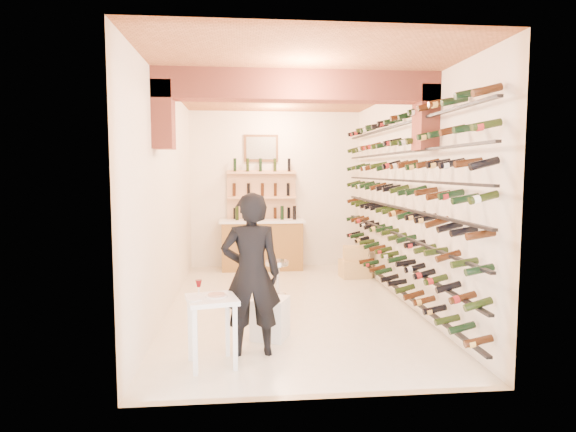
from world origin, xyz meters
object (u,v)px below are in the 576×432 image
object	(u,v)px
white_stool	(270,318)
person	(251,274)
crate_lower	(355,269)
back_counter	(262,243)
chrome_barstool	(277,281)
tasting_table	(212,310)
wine_rack	(392,200)

from	to	relation	value
white_stool	person	xyz separation A→B (m)	(-0.23, -0.48, 0.64)
crate_lower	back_counter	bearing A→B (deg)	151.98
chrome_barstool	tasting_table	bearing A→B (deg)	-112.01
back_counter	tasting_table	distance (m)	4.86
white_stool	person	bearing A→B (deg)	-115.82
wine_rack	back_counter	world-z (taller)	wine_rack
person	chrome_barstool	distance (m)	1.85
tasting_table	person	xyz separation A→B (m)	(0.41, 0.27, 0.30)
crate_lower	white_stool	bearing A→B (deg)	-119.39
tasting_table	chrome_barstool	bearing A→B (deg)	55.36
wine_rack	white_stool	world-z (taller)	wine_rack
wine_rack	tasting_table	xyz separation A→B (m)	(-2.54, -2.16, -0.97)
back_counter	person	world-z (taller)	person
tasting_table	chrome_barstool	distance (m)	2.17
crate_lower	wine_rack	bearing A→B (deg)	-85.70
chrome_barstool	crate_lower	distance (m)	2.49
person	chrome_barstool	world-z (taller)	person
white_stool	person	distance (m)	0.83
tasting_table	chrome_barstool	xyz separation A→B (m)	(0.81, 2.01, -0.18)
chrome_barstool	crate_lower	xyz separation A→B (m)	(1.60, 1.89, -0.24)
crate_lower	chrome_barstool	bearing A→B (deg)	-130.23
back_counter	tasting_table	size ratio (longest dim) A/B	1.98
tasting_table	chrome_barstool	world-z (taller)	tasting_table
wine_rack	tasting_table	distance (m)	3.47
back_counter	chrome_barstool	distance (m)	2.80
back_counter	person	size ratio (longest dim) A/B	0.97
tasting_table	chrome_barstool	size ratio (longest dim) A/B	1.24
wine_rack	tasting_table	world-z (taller)	wine_rack
tasting_table	person	size ratio (longest dim) A/B	0.49
tasting_table	crate_lower	distance (m)	4.61
wine_rack	crate_lower	distance (m)	2.23
back_counter	white_stool	size ratio (longest dim) A/B	3.51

